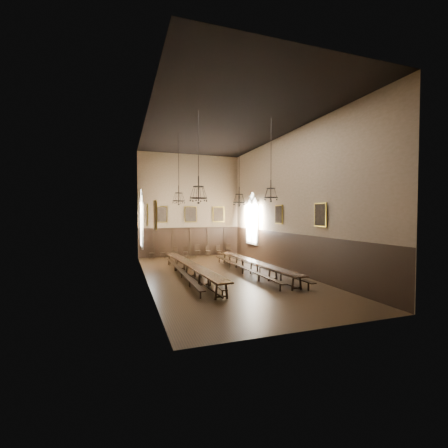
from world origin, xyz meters
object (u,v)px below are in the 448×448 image
bench_right_outer (260,268)px  chair_0 (152,255)px  bench_left_inner (201,273)px  chandelier_back_left (179,196)px  table_right (254,267)px  chair_6 (219,252)px  table_left (191,271)px  chair_5 (208,253)px  bench_right_inner (243,269)px  chair_2 (175,254)px  bench_left_outer (181,273)px  chandelier_front_right (271,191)px  chandelier_back_right (239,198)px  chair_4 (198,253)px  chair_7 (229,252)px  chandelier_front_left (199,192)px  chair_1 (162,255)px  chair_3 (185,254)px

bench_right_outer → chair_0: chair_0 is taller
bench_left_inner → chandelier_back_left: size_ratio=2.08×
table_right → chair_6: (0.46, 8.63, -0.12)m
table_left → chair_5: 9.13m
bench_right_inner → chair_2: 8.87m
bench_left_outer → chandelier_front_right: 6.96m
chair_0 → chandelier_back_right: bearing=-30.0°
bench_left_outer → chair_6: (5.05, 8.48, -0.02)m
chair_6 → chandelier_back_right: size_ratio=0.19×
table_left → chair_4: 8.93m
chair_7 → table_left: bearing=-111.2°
table_right → chair_4: chair_4 is taller
bench_left_inner → chair_7: size_ratio=9.76×
table_right → bench_left_outer: size_ratio=1.02×
chandelier_front_left → bench_right_outer: bearing=25.5°
chair_2 → chair_6: size_ratio=1.05×
bench_right_inner → chair_1: bearing=114.8°
table_right → chair_1: chair_1 is taller
table_left → chair_0: (-1.43, 8.45, -0.14)m
bench_right_outer → chair_3: chair_3 is taller
table_right → bench_right_inner: 0.74m
bench_left_inner → chandelier_back_right: size_ratio=2.07×
bench_left_inner → chandelier_front_right: 6.22m
chair_1 → chair_5: 4.02m
bench_left_inner → chair_6: (3.92, 8.70, -0.01)m
bench_right_inner → chandelier_front_right: (0.60, -2.53, 4.69)m
bench_left_inner → chair_0: chair_0 is taller
chair_0 → bench_right_outer: bearing=-41.3°
chair_2 → chair_3: chair_2 is taller
chair_2 → chair_6: (3.99, 0.06, -0.01)m
chair_5 → chair_1: bearing=171.5°
table_left → bench_right_outer: 4.46m
bench_left_outer → chandelier_back_right: 7.22m
bench_right_inner → chair_6: chair_6 is taller
chandelier_front_right → table_left: bearing=148.1°
chair_0 → chair_6: size_ratio=1.05×
chair_5 → chandelier_front_right: 11.88m
bench_right_outer → chair_7: 8.60m
chair_2 → chandelier_back_right: 8.10m
chandelier_back_right → chandelier_front_right: same height
chair_3 → chair_6: chair_3 is taller
table_right → chandelier_back_left: (-4.34, 2.23, 4.52)m
bench_right_outer → chandelier_front_left: 6.77m
bench_right_outer → chandelier_front_right: (-0.51, -2.39, 4.68)m
chair_6 → chair_7: (0.91, -0.08, 0.03)m
chandelier_front_left → chandelier_front_right: same height
bench_left_inner → chair_4: 8.93m
bench_left_outer → chair_3: (1.98, 8.46, -0.01)m
chair_7 → chandelier_back_right: (-1.18, -5.52, 4.57)m
chair_0 → chair_3: bearing=15.7°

